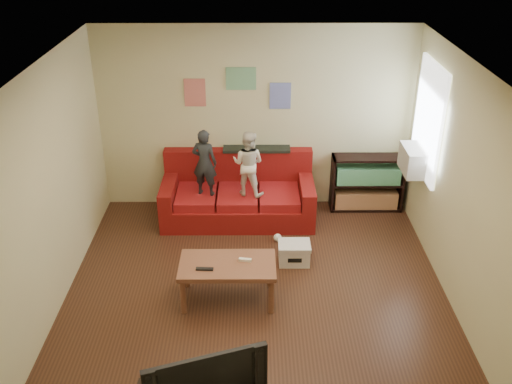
{
  "coord_description": "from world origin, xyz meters",
  "views": [
    {
      "loc": [
        -0.03,
        -5.25,
        4.19
      ],
      "look_at": [
        0.0,
        0.8,
        1.05
      ],
      "focal_mm": 40.0,
      "sensor_mm": 36.0,
      "label": 1
    }
  ],
  "objects_px": {
    "coffee_table": "(228,269)",
    "television": "(204,375)",
    "sofa": "(238,196)",
    "child_b": "(248,163)",
    "bookshelf": "(366,185)",
    "file_box": "(294,253)",
    "child_a": "(205,163)"
  },
  "relations": [
    {
      "from": "sofa",
      "to": "coffee_table",
      "type": "xyz_separation_m",
      "value": [
        -0.08,
        -1.96,
        0.1
      ]
    },
    {
      "from": "sofa",
      "to": "child_b",
      "type": "xyz_separation_m",
      "value": [
        0.15,
        -0.17,
        0.6
      ]
    },
    {
      "from": "child_b",
      "to": "coffee_table",
      "type": "distance_m",
      "value": 1.87
    },
    {
      "from": "sofa",
      "to": "file_box",
      "type": "height_order",
      "value": "sofa"
    },
    {
      "from": "bookshelf",
      "to": "television",
      "type": "xyz_separation_m",
      "value": [
        -2.09,
        -4.15,
        0.38
      ]
    },
    {
      "from": "sofa",
      "to": "bookshelf",
      "type": "xyz_separation_m",
      "value": [
        1.9,
        0.23,
        0.06
      ]
    },
    {
      "from": "coffee_table",
      "to": "file_box",
      "type": "relative_size",
      "value": 2.69
    },
    {
      "from": "child_a",
      "to": "television",
      "type": "height_order",
      "value": "child_a"
    },
    {
      "from": "child_b",
      "to": "television",
      "type": "relative_size",
      "value": 0.93
    },
    {
      "from": "sofa",
      "to": "coffee_table",
      "type": "height_order",
      "value": "sofa"
    },
    {
      "from": "child_a",
      "to": "child_b",
      "type": "distance_m",
      "value": 0.6
    },
    {
      "from": "child_a",
      "to": "file_box",
      "type": "bearing_deg",
      "value": 153.09
    },
    {
      "from": "child_a",
      "to": "file_box",
      "type": "relative_size",
      "value": 2.36
    },
    {
      "from": "sofa",
      "to": "child_a",
      "type": "xyz_separation_m",
      "value": [
        -0.45,
        -0.17,
        0.62
      ]
    },
    {
      "from": "sofa",
      "to": "television",
      "type": "height_order",
      "value": "television"
    },
    {
      "from": "sofa",
      "to": "television",
      "type": "distance_m",
      "value": 3.95
    },
    {
      "from": "coffee_table",
      "to": "child_a",
      "type": "bearing_deg",
      "value": 101.87
    },
    {
      "from": "sofa",
      "to": "coffee_table",
      "type": "relative_size",
      "value": 1.98
    },
    {
      "from": "child_b",
      "to": "bookshelf",
      "type": "height_order",
      "value": "child_b"
    },
    {
      "from": "child_b",
      "to": "file_box",
      "type": "xyz_separation_m",
      "value": [
        0.59,
        -1.05,
        -0.78
      ]
    },
    {
      "from": "sofa",
      "to": "child_b",
      "type": "distance_m",
      "value": 0.65
    },
    {
      "from": "child_a",
      "to": "television",
      "type": "relative_size",
      "value": 0.96
    },
    {
      "from": "sofa",
      "to": "bookshelf",
      "type": "relative_size",
      "value": 2.05
    },
    {
      "from": "coffee_table",
      "to": "child_b",
      "type": "bearing_deg",
      "value": 82.87
    },
    {
      "from": "file_box",
      "to": "coffee_table",
      "type": "bearing_deg",
      "value": -137.62
    },
    {
      "from": "child_b",
      "to": "child_a",
      "type": "bearing_deg",
      "value": 19.25
    },
    {
      "from": "sofa",
      "to": "child_b",
      "type": "bearing_deg",
      "value": -49.68
    },
    {
      "from": "child_b",
      "to": "file_box",
      "type": "distance_m",
      "value": 1.43
    },
    {
      "from": "coffee_table",
      "to": "television",
      "type": "bearing_deg",
      "value": -93.2
    },
    {
      "from": "coffee_table",
      "to": "sofa",
      "type": "bearing_deg",
      "value": 87.78
    },
    {
      "from": "child_b",
      "to": "television",
      "type": "xyz_separation_m",
      "value": [
        -0.33,
        -3.75,
        -0.17
      ]
    },
    {
      "from": "sofa",
      "to": "bookshelf",
      "type": "bearing_deg",
      "value": 6.77
    }
  ]
}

